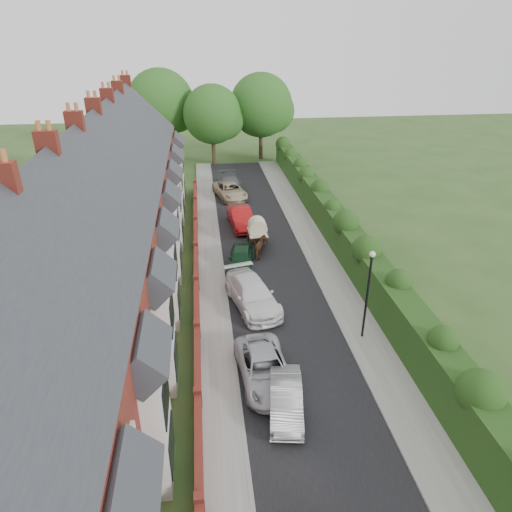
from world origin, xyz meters
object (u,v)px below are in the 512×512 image
Objects in this scene: car_green at (241,258)px; car_grey at (229,184)px; car_white at (252,294)px; car_red at (241,218)px; horse_cart at (258,230)px; car_beige at (230,191)px; car_silver_a at (286,399)px; lamppost at (368,284)px; horse at (261,248)px; car_silver_b at (264,368)px.

car_green is 0.73× the size of car_grey.
car_white is 12.16m from car_red.
car_green is 1.28× the size of horse_cart.
car_beige is 11.35m from horse_cart.
horse_cart reaches higher than car_silver_a.
horse is at bearing 111.78° from lamppost.
car_white reaches higher than car_silver_b.
lamppost is 16.97m from car_red.
car_silver_a is 0.98× the size of car_green.
car_green is at bearing 101.43° from car_silver_a.
car_red reaches higher than horse.
car_silver_a is at bearing -100.29° from car_white.
horse is 1.95m from horse_cart.
lamppost reaches higher than horse.
lamppost is at bearing 20.05° from car_silver_b.
car_white is 1.75× the size of horse_cart.
horse reaches higher than car_green.
car_green is 2.32× the size of horse.
car_grey is (-0.29, 9.38, -0.00)m from car_red.
horse reaches higher than car_silver_a.
car_red reaches higher than car_white.
horse is (0.90, -5.76, -0.07)m from car_red.
horse_cart is (1.58, 3.24, 0.61)m from car_green.
lamppost is 6.74m from car_silver_b.
car_green is (-0.03, 11.50, -0.00)m from car_silver_b.
car_silver_b is at bearing -95.99° from horse_cart.
horse is at bearing -86.82° from car_red.
lamppost is 0.99× the size of car_beige.
car_white is at bearing -97.89° from car_red.
car_silver_a is at bearing -76.70° from car_silver_b.
car_white is at bearing 101.70° from car_silver_a.
car_white is at bearing 83.73° from car_silver_b.
car_white reaches higher than car_green.
car_red is 5.83m from horse.
car_white is (-0.47, 8.47, 0.15)m from car_silver_a.
car_silver_a is 2.27× the size of horse.
car_silver_b reaches higher than car_green.
lamppost is 2.98× the size of horse.
car_beige is (-0.38, 28.00, 0.08)m from car_silver_a.
lamppost is 10.87m from car_green.
car_grey reaches higher than car_silver_a.
lamppost reaches higher than car_beige.
car_red is at bearing 103.02° from horse_cart.
car_green is (-5.68, 8.90, -2.61)m from lamppost.
car_silver_a is 13.51m from car_green.
car_grey is (0.36, 28.00, 0.12)m from car_silver_b.
car_silver_a is at bearing -91.26° from car_grey.
car_red is 7.39m from car_beige.
car_silver_b is at bearing -103.74° from car_beige.
car_beige is 1.66× the size of horse_cart.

